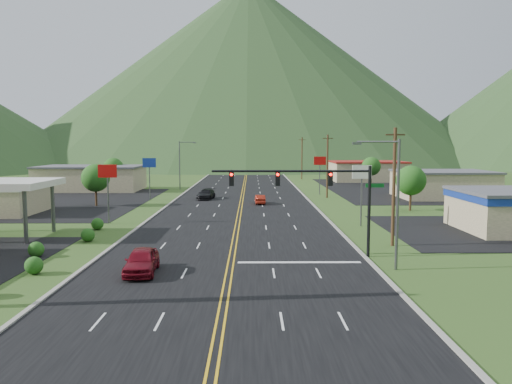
{
  "coord_description": "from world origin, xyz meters",
  "views": [
    {
      "loc": [
        1.52,
        -23.67,
        8.76
      ],
      "look_at": [
        1.9,
        19.12,
        4.5
      ],
      "focal_mm": 35.0,
      "sensor_mm": 36.0,
      "label": 1
    }
  ],
  "objects_px": {
    "car_red_far": "(260,200)",
    "traffic_signal": "(317,188)",
    "streetlight_east": "(393,195)",
    "car_red_near": "(142,261)",
    "car_dark_mid": "(206,194)",
    "streetlight_west": "(181,162)"
  },
  "relations": [
    {
      "from": "streetlight_west",
      "to": "streetlight_east",
      "type": "bearing_deg",
      "value": -69.14
    },
    {
      "from": "traffic_signal",
      "to": "car_red_far",
      "type": "bearing_deg",
      "value": 96.53
    },
    {
      "from": "car_red_far",
      "to": "traffic_signal",
      "type": "bearing_deg",
      "value": 94.81
    },
    {
      "from": "car_red_near",
      "to": "car_dark_mid",
      "type": "distance_m",
      "value": 43.98
    },
    {
      "from": "traffic_signal",
      "to": "streetlight_east",
      "type": "relative_size",
      "value": 1.46
    },
    {
      "from": "streetlight_east",
      "to": "car_red_near",
      "type": "relative_size",
      "value": 1.82
    },
    {
      "from": "streetlight_east",
      "to": "car_dark_mid",
      "type": "height_order",
      "value": "streetlight_east"
    },
    {
      "from": "car_dark_mid",
      "to": "car_red_far",
      "type": "height_order",
      "value": "car_dark_mid"
    },
    {
      "from": "streetlight_east",
      "to": "car_red_far",
      "type": "distance_m",
      "value": 38.09
    },
    {
      "from": "streetlight_west",
      "to": "car_red_far",
      "type": "bearing_deg",
      "value": -58.1
    },
    {
      "from": "car_red_near",
      "to": "car_dark_mid",
      "type": "relative_size",
      "value": 0.96
    },
    {
      "from": "car_red_near",
      "to": "car_red_far",
      "type": "height_order",
      "value": "car_red_near"
    },
    {
      "from": "streetlight_west",
      "to": "car_red_near",
      "type": "height_order",
      "value": "streetlight_west"
    },
    {
      "from": "streetlight_east",
      "to": "car_red_near",
      "type": "height_order",
      "value": "streetlight_east"
    },
    {
      "from": "streetlight_west",
      "to": "car_red_near",
      "type": "relative_size",
      "value": 1.82
    },
    {
      "from": "traffic_signal",
      "to": "streetlight_west",
      "type": "height_order",
      "value": "streetlight_west"
    },
    {
      "from": "streetlight_east",
      "to": "car_red_far",
      "type": "relative_size",
      "value": 2.28
    },
    {
      "from": "traffic_signal",
      "to": "streetlight_east",
      "type": "bearing_deg",
      "value": -40.39
    },
    {
      "from": "streetlight_west",
      "to": "car_red_far",
      "type": "height_order",
      "value": "streetlight_west"
    },
    {
      "from": "streetlight_west",
      "to": "car_dark_mid",
      "type": "relative_size",
      "value": 1.74
    },
    {
      "from": "streetlight_east",
      "to": "car_red_far",
      "type": "height_order",
      "value": "streetlight_east"
    },
    {
      "from": "streetlight_west",
      "to": "car_red_near",
      "type": "distance_m",
      "value": 61.38
    }
  ]
}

